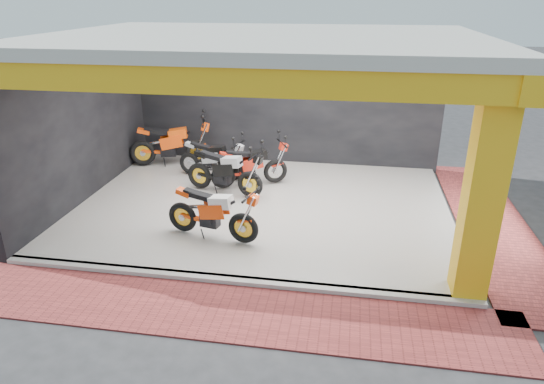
{
  "coord_description": "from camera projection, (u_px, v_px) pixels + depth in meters",
  "views": [
    {
      "loc": [
        1.8,
        -7.62,
        4.43
      ],
      "look_at": [
        0.39,
        0.82,
        0.9
      ],
      "focal_mm": 32.0,
      "sensor_mm": 36.0,
      "label": 1
    }
  ],
  "objects": [
    {
      "name": "paver_right",
      "position": [
        492.0,
        224.0,
        10.0
      ],
      "size": [
        1.4,
        7.0,
        0.03
      ],
      "primitive_type": "cube",
      "color": "#9A3432",
      "rests_on": "ground"
    },
    {
      "name": "header_beam_right",
      "position": [
        477.0,
        59.0,
        8.87
      ],
      "size": [
        0.3,
        6.4,
        0.4
      ],
      "primitive_type": "cube",
      "color": "gold",
      "rests_on": "corner_column"
    },
    {
      "name": "back_wall",
      "position": [
        284.0,
        101.0,
        12.9
      ],
      "size": [
        8.2,
        0.2,
        3.5
      ],
      "primitive_type": "cube",
      "color": "black",
      "rests_on": "ground"
    },
    {
      "name": "ground",
      "position": [
        244.0,
        253.0,
        8.91
      ],
      "size": [
        80.0,
        80.0,
        0.0
      ],
      "primitive_type": "plane",
      "color": "#2D2D30",
      "rests_on": "ground"
    },
    {
      "name": "moto_row_c",
      "position": [
        197.0,
        140.0,
        12.92
      ],
      "size": [
        2.39,
        1.36,
        1.38
      ],
      "primitive_type": null,
      "rotation": [
        0.0,
        0.0,
        0.25
      ],
      "color": "#FE480A",
      "rests_on": "showroom_floor"
    },
    {
      "name": "header_beam_front",
      "position": [
        223.0,
        80.0,
        6.74
      ],
      "size": [
        8.4,
        0.3,
        0.4
      ],
      "primitive_type": "cube",
      "color": "gold",
      "rests_on": "corner_column"
    },
    {
      "name": "showroom_ceiling",
      "position": [
        262.0,
        39.0,
        9.36
      ],
      "size": [
        8.4,
        6.4,
        0.2
      ],
      "primitive_type": "cube",
      "color": "beige",
      "rests_on": "corner_column"
    },
    {
      "name": "moto_row_d",
      "position": [
        233.0,
        159.0,
        11.83
      ],
      "size": [
        1.98,
        1.06,
        1.15
      ],
      "primitive_type": null,
      "rotation": [
        0.0,
        0.0,
        -0.2
      ],
      "color": "#AFB1B7",
      "rests_on": "showroom_floor"
    },
    {
      "name": "corner_column",
      "position": [
        483.0,
        193.0,
        6.99
      ],
      "size": [
        0.5,
        0.5,
        3.5
      ],
      "primitive_type": "cube",
      "color": "gold",
      "rests_on": "ground"
    },
    {
      "name": "moto_row_a",
      "position": [
        250.0,
        172.0,
        10.79
      ],
      "size": [
        2.19,
        1.28,
        1.26
      ],
      "primitive_type": null,
      "rotation": [
        0.0,
        0.0,
        -0.26
      ],
      "color": "black",
      "rests_on": "showroom_floor"
    },
    {
      "name": "floor_kerb",
      "position": [
        230.0,
        280.0,
        7.97
      ],
      "size": [
        8.0,
        0.2,
        0.1
      ],
      "primitive_type": "cube",
      "color": "silver",
      "rests_on": "ground"
    },
    {
      "name": "moto_row_b",
      "position": [
        275.0,
        160.0,
        11.65
      ],
      "size": [
        2.1,
        1.52,
        1.21
      ],
      "primitive_type": null,
      "rotation": [
        0.0,
        0.0,
        0.45
      ],
      "color": "red",
      "rests_on": "showroom_floor"
    },
    {
      "name": "left_wall",
      "position": [
        81.0,
        124.0,
        10.7
      ],
      "size": [
        0.2,
        6.2,
        3.5
      ],
      "primitive_type": "cube",
      "color": "black",
      "rests_on": "ground"
    },
    {
      "name": "showroom_floor",
      "position": [
        263.0,
        206.0,
        10.72
      ],
      "size": [
        8.0,
        6.0,
        0.1
      ],
      "primitive_type": "cube",
      "color": "silver",
      "rests_on": "ground"
    },
    {
      "name": "moto_hero",
      "position": [
        243.0,
        214.0,
        8.8
      ],
      "size": [
        2.1,
        1.14,
        1.22
      ],
      "primitive_type": null,
      "rotation": [
        0.0,
        0.0,
        -0.21
      ],
      "color": "#F2400A",
      "rests_on": "showroom_floor"
    },
    {
      "name": "paver_front",
      "position": [
        218.0,
        310.0,
        7.27
      ],
      "size": [
        9.0,
        1.4,
        0.03
      ],
      "primitive_type": "cube",
      "color": "#9A3432",
      "rests_on": "ground"
    }
  ]
}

